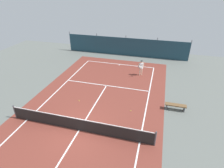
{
  "coord_description": "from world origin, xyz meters",
  "views": [
    {
      "loc": [
        4.66,
        -8.57,
        8.82
      ],
      "look_at": [
        0.86,
        5.28,
        0.9
      ],
      "focal_mm": 29.78,
      "sensor_mm": 36.0,
      "label": 1
    }
  ],
  "objects_px": {
    "tennis_net": "(79,124)",
    "tennis_ball_near_player": "(131,111)",
    "courtside_bench": "(176,106)",
    "tennis_player": "(141,67)",
    "tennis_ball_midcourt": "(79,101)"
  },
  "relations": [
    {
      "from": "tennis_net",
      "to": "courtside_bench",
      "type": "bearing_deg",
      "value": 33.16
    },
    {
      "from": "tennis_ball_midcourt",
      "to": "courtside_bench",
      "type": "bearing_deg",
      "value": 6.39
    },
    {
      "from": "tennis_player",
      "to": "tennis_ball_midcourt",
      "type": "bearing_deg",
      "value": 33.2
    },
    {
      "from": "tennis_net",
      "to": "tennis_player",
      "type": "relative_size",
      "value": 6.17
    },
    {
      "from": "tennis_ball_near_player",
      "to": "courtside_bench",
      "type": "relative_size",
      "value": 0.04
    },
    {
      "from": "tennis_ball_midcourt",
      "to": "tennis_player",
      "type": "bearing_deg",
      "value": 55.68
    },
    {
      "from": "tennis_net",
      "to": "tennis_ball_midcourt",
      "type": "bearing_deg",
      "value": 114.16
    },
    {
      "from": "tennis_net",
      "to": "tennis_player",
      "type": "distance_m",
      "value": 10.02
    },
    {
      "from": "tennis_net",
      "to": "tennis_ball_midcourt",
      "type": "xyz_separation_m",
      "value": [
        -1.46,
        3.25,
        -0.48
      ]
    },
    {
      "from": "tennis_ball_near_player",
      "to": "courtside_bench",
      "type": "height_order",
      "value": "courtside_bench"
    },
    {
      "from": "courtside_bench",
      "to": "tennis_ball_midcourt",
      "type": "bearing_deg",
      "value": -173.61
    },
    {
      "from": "tennis_player",
      "to": "tennis_ball_midcourt",
      "type": "xyz_separation_m",
      "value": [
        -4.32,
        -6.33,
        -0.93
      ]
    },
    {
      "from": "tennis_net",
      "to": "courtside_bench",
      "type": "distance_m",
      "value": 7.54
    },
    {
      "from": "tennis_net",
      "to": "tennis_ball_near_player",
      "type": "xyz_separation_m",
      "value": [
        2.99,
        3.03,
        -0.48
      ]
    },
    {
      "from": "tennis_ball_near_player",
      "to": "tennis_player",
      "type": "bearing_deg",
      "value": 91.11
    }
  ]
}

